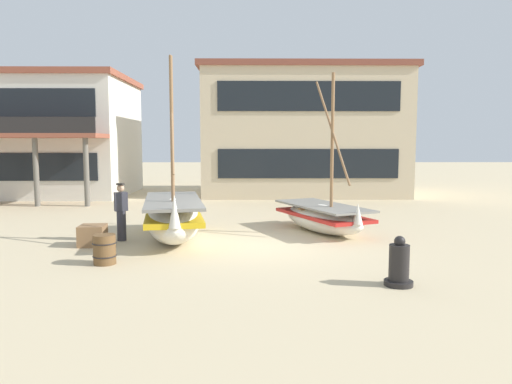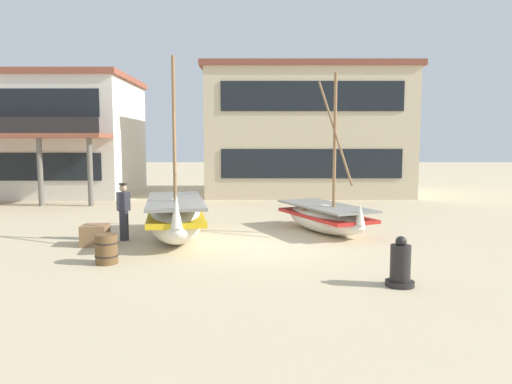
% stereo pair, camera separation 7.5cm
% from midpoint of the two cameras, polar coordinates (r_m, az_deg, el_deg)
% --- Properties ---
extents(ground_plane, '(120.00, 120.00, 0.00)m').
position_cam_midpoint_polar(ground_plane, '(13.16, -0.12, -6.52)').
color(ground_plane, '#CCB78E').
extents(fishing_boat_near_left, '(2.92, 4.07, 4.96)m').
position_cam_midpoint_polar(fishing_boat_near_left, '(15.24, 7.97, -2.95)').
color(fishing_boat_near_left, silver).
rests_on(fishing_boat_near_left, ground).
extents(fishing_boat_centre_large, '(2.34, 4.68, 5.40)m').
position_cam_midpoint_polar(fishing_boat_centre_large, '(14.09, -10.13, -3.00)').
color(fishing_boat_centre_large, silver).
rests_on(fishing_boat_centre_large, ground).
extents(fisherman_by_hull, '(0.42, 0.36, 1.68)m').
position_cam_midpoint_polar(fisherman_by_hull, '(14.28, -16.13, -2.38)').
color(fisherman_by_hull, '#33333D').
rests_on(fisherman_by_hull, ground).
extents(capstan_winch, '(0.57, 0.57, 1.01)m').
position_cam_midpoint_polar(capstan_winch, '(9.90, 16.68, -8.51)').
color(capstan_winch, black).
rests_on(capstan_winch, ground).
extents(wooden_barrel, '(0.56, 0.56, 0.70)m').
position_cam_midpoint_polar(wooden_barrel, '(11.71, -18.01, -6.61)').
color(wooden_barrel, brown).
rests_on(wooden_barrel, ground).
extents(cargo_crate, '(0.74, 0.74, 0.57)m').
position_cam_midpoint_polar(cargo_crate, '(13.91, -19.29, -4.97)').
color(cargo_crate, olive).
rests_on(cargo_crate, ground).
extents(harbor_building_main, '(11.21, 6.52, 6.96)m').
position_cam_midpoint_polar(harbor_building_main, '(26.89, 5.49, 7.25)').
color(harbor_building_main, beige).
rests_on(harbor_building_main, ground).
extents(harbor_building_annex, '(8.23, 8.98, 6.49)m').
position_cam_midpoint_polar(harbor_building_annex, '(28.55, -23.09, 6.24)').
color(harbor_building_annex, silver).
rests_on(harbor_building_annex, ground).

